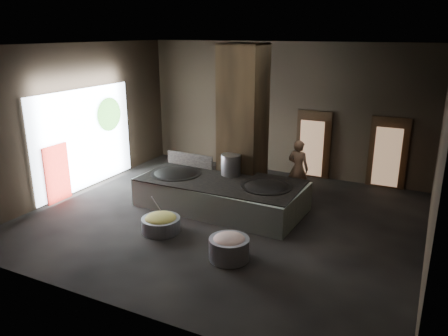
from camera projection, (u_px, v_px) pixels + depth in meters
The scene contains 28 objects.
floor at pixel (224, 218), 11.87m from camera, with size 10.00×9.00×0.10m, color black.
ceiling at pixel (224, 43), 10.48m from camera, with size 10.00×9.00×0.10m, color black.
back_wall at pixel (282, 109), 15.07m from camera, with size 10.00×0.10×4.50m, color black.
front_wall at pixel (103, 192), 7.29m from camera, with size 10.00×0.10×4.50m, color black.
left_wall at pixel (76, 119), 13.31m from camera, with size 0.10×9.00×4.50m, color black.
right_wall at pixel (442, 161), 9.04m from camera, with size 0.10×9.00×4.50m, color black.
pillar at pixel (243, 122), 12.93m from camera, with size 1.20×1.20×4.50m, color black.
hearth_platform at pixel (221, 194), 12.37m from camera, with size 4.63×2.21×0.80m, color #A8B8A6.
platform_cap at pixel (221, 180), 12.25m from camera, with size 4.53×2.17×0.03m, color black.
wok_left at pixel (176, 176), 12.84m from camera, with size 1.46×1.46×0.40m, color black.
wok_left_rim at pixel (176, 173), 12.82m from camera, with size 1.49×1.49×0.05m, color black.
wok_right at pixel (266, 189), 11.74m from camera, with size 1.36×1.36×0.38m, color black.
wok_right_rim at pixel (266, 187), 11.72m from camera, with size 1.39×1.39×0.05m, color black.
stock_pot at pixel (231, 165), 12.60m from camera, with size 0.56×0.56×0.60m, color #9EA0A5.
splash_guard at pixel (190, 160), 13.44m from camera, with size 1.61×0.06×0.40m, color black.
cook at pixel (298, 169), 13.09m from camera, with size 0.64×0.41×1.75m, color #886145.
veg_basin at pixel (161, 225), 10.95m from camera, with size 0.97×0.97×0.36m, color gray.
veg_fill at pixel (161, 218), 10.90m from camera, with size 0.80×0.80×0.24m, color #88AB53.
ladle at pixel (159, 208), 11.03m from camera, with size 0.03×0.03×0.77m, color #9EA0A5.
meat_basin at pixel (229, 249), 9.60m from camera, with size 0.89×0.89×0.49m, color gray.
meat_fill at pixel (229, 240), 9.54m from camera, with size 0.74×0.74×0.28m, color tan.
doorway_near at pixel (313, 146), 14.82m from camera, with size 1.18×0.08×2.38m, color black.
doorway_near_glow at pixel (311, 148), 14.66m from camera, with size 0.79×0.04×1.88m, color #8C6647.
doorway_far at pixel (388, 154), 13.80m from camera, with size 1.18×0.08×2.38m, color black.
doorway_far_glow at pixel (387, 157), 13.63m from camera, with size 0.79×0.04×1.87m, color #8C6647.
left_opening at pixel (85, 139), 13.64m from camera, with size 0.04×4.20×3.10m, color white.
pavilion_sliver at pixel (57, 174), 12.72m from camera, with size 0.05×0.90×1.70m, color maroon.
tree_silhouette at pixel (109, 114), 14.35m from camera, with size 0.28×1.10×1.10m, color #194714.
Camera 1 is at (4.85, -9.77, 4.83)m, focal length 35.00 mm.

